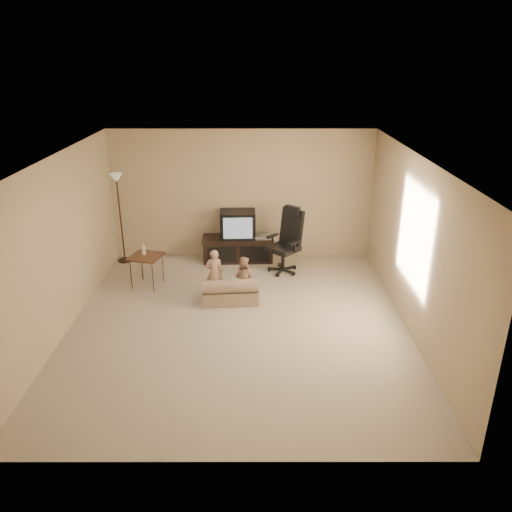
# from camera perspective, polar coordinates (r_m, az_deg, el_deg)

# --- Properties ---
(floor) EXTENTS (5.50, 5.50, 0.00)m
(floor) POSITION_cam_1_polar(r_m,az_deg,el_deg) (7.59, -2.06, -7.71)
(floor) COLOR beige
(floor) RESTS_ON ground
(room_shell) EXTENTS (5.50, 5.50, 5.50)m
(room_shell) POSITION_cam_1_polar(r_m,az_deg,el_deg) (6.96, -2.23, 3.20)
(room_shell) COLOR white
(room_shell) RESTS_ON floor
(tv_stand) EXTENTS (1.42, 0.57, 1.00)m
(tv_stand) POSITION_cam_1_polar(r_m,az_deg,el_deg) (9.68, -2.03, 1.81)
(tv_stand) COLOR black
(tv_stand) RESTS_ON floor
(office_chair) EXTENTS (0.80, 0.80, 1.22)m
(office_chair) POSITION_cam_1_polar(r_m,az_deg,el_deg) (9.20, 3.44, 0.84)
(office_chair) COLOR black
(office_chair) RESTS_ON floor
(side_table) EXTENTS (0.62, 0.62, 0.76)m
(side_table) POSITION_cam_1_polar(r_m,az_deg,el_deg) (8.76, -12.49, -0.06)
(side_table) COLOR brown
(side_table) RESTS_ON floor
(floor_lamp) EXTENTS (0.27, 0.27, 1.73)m
(floor_lamp) POSITION_cam_1_polar(r_m,az_deg,el_deg) (9.72, -15.45, 6.36)
(floor_lamp) COLOR #312215
(floor_lamp) RESTS_ON floor
(child_sofa) EXTENTS (0.94, 0.58, 0.44)m
(child_sofa) POSITION_cam_1_polar(r_m,az_deg,el_deg) (8.13, -2.97, -4.13)
(child_sofa) COLOR gray
(child_sofa) RESTS_ON floor
(toddler_left) EXTENTS (0.33, 0.27, 0.81)m
(toddler_left) POSITION_cam_1_polar(r_m,az_deg,el_deg) (8.29, -4.78, -1.92)
(toddler_left) COLOR tan
(toddler_left) RESTS_ON floor
(toddler_right) EXTENTS (0.40, 0.32, 0.73)m
(toddler_right) POSITION_cam_1_polar(r_m,az_deg,el_deg) (8.19, -1.45, -2.48)
(toddler_right) COLOR tan
(toddler_right) RESTS_ON floor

